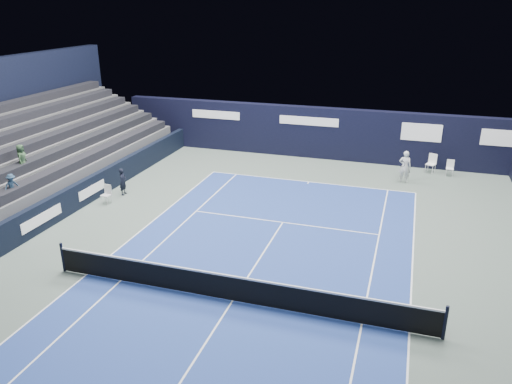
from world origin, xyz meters
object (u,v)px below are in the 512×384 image
folding_chair_back_a (432,160)px  tennis_player (405,166)px  folding_chair_back_b (450,167)px  tennis_net (232,287)px  line_judge_chair (107,193)px

folding_chair_back_a → tennis_player: bearing=-101.1°
tennis_player → folding_chair_back_b: bearing=38.0°
folding_chair_back_a → tennis_player: (-1.43, -2.18, 0.15)m
folding_chair_back_b → tennis_player: tennis_player is taller
tennis_net → tennis_player: tennis_player is taller
folding_chair_back_a → folding_chair_back_b: bearing=3.6°
folding_chair_back_a → line_judge_chair: 17.61m
line_judge_chair → tennis_net: bearing=-30.8°
line_judge_chair → tennis_player: 15.27m
line_judge_chair → tennis_net: tennis_net is taller
folding_chair_back_b → tennis_player: size_ratio=0.52×
folding_chair_back_b → tennis_net: tennis_net is taller
folding_chair_back_b → tennis_net: 16.88m
folding_chair_back_b → line_judge_chair: 18.25m
tennis_net → tennis_player: 14.26m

